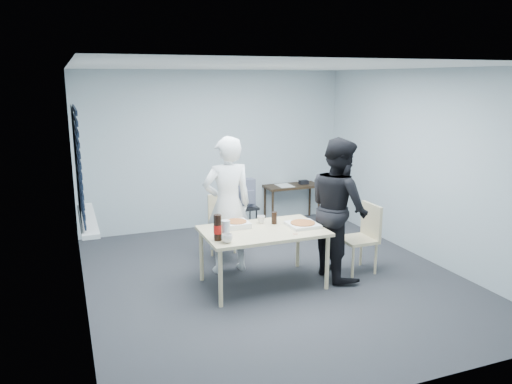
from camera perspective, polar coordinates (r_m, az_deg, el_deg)
name	(u,v)px	position (r m, az deg, el deg)	size (l,w,h in m)	color
room	(80,172)	(5.93, -19.45, 2.16)	(5.00, 5.00, 5.00)	#2F2E34
dining_table	(263,234)	(5.99, 0.81, -4.85)	(1.44, 0.91, 0.70)	beige
chair_far	(225,222)	(6.99, -3.58, -3.39)	(0.42, 0.42, 0.89)	beige
chair_right	(364,233)	(6.62, 12.22, -4.59)	(0.42, 0.42, 0.89)	beige
person_white	(228,205)	(6.38, -3.28, -1.51)	(0.65, 0.42, 1.77)	white
person_black	(339,208)	(6.31, 9.41, -1.83)	(0.86, 0.47, 1.77)	black
side_table	(292,189)	(8.76, 4.15, 0.31)	(0.97, 0.43, 0.64)	#322014
stool	(245,213)	(7.86, -1.30, -2.39)	(0.37, 0.37, 0.51)	black
backpack	(245,193)	(7.77, -1.28, -0.13)	(0.31, 0.23, 0.43)	slate
pizza_box_a	(236,224)	(6.08, -2.28, -3.66)	(0.30, 0.30, 0.07)	white
pizza_box_b	(303,224)	(6.12, 5.36, -3.70)	(0.35, 0.35, 0.05)	white
mug_a	(227,238)	(5.51, -3.33, -5.32)	(0.12, 0.12, 0.10)	silver
mug_b	(261,219)	(6.22, 0.59, -3.16)	(0.10, 0.10, 0.09)	silver
cola_glass	(274,218)	(6.19, 2.09, -2.98)	(0.07, 0.07, 0.15)	black
soda_bottle	(218,228)	(5.57, -4.41, -4.12)	(0.09, 0.09, 0.29)	black
plastic_cups	(226,230)	(5.60, -3.43, -4.35)	(0.09, 0.09, 0.22)	silver
rubber_band	(295,234)	(5.82, 4.54, -4.79)	(0.05, 0.05, 0.00)	red
papers	(285,185)	(8.67, 3.28, 0.75)	(0.25, 0.34, 0.01)	white
black_box	(304,182)	(8.82, 5.47, 1.12)	(0.16, 0.11, 0.07)	black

